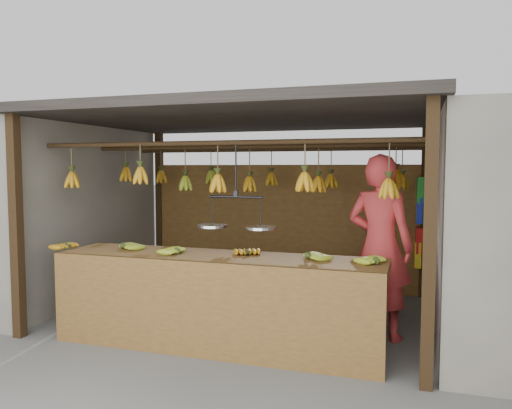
% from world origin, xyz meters
% --- Properties ---
extents(ground, '(80.00, 80.00, 0.00)m').
position_xyz_m(ground, '(0.00, 0.00, 0.00)').
color(ground, '#5B5B57').
extents(stall, '(4.30, 3.30, 2.40)m').
position_xyz_m(stall, '(0.00, 0.33, 1.97)').
color(stall, black).
rests_on(stall, ground).
extents(neighbor_left, '(3.00, 3.00, 2.30)m').
position_xyz_m(neighbor_left, '(-3.60, 0.00, 1.15)').
color(neighbor_left, slate).
rests_on(neighbor_left, ground).
extents(counter, '(3.44, 0.74, 0.96)m').
position_xyz_m(counter, '(0.06, -1.23, 0.70)').
color(counter, brown).
rests_on(counter, ground).
extents(hanging_bananas, '(3.61, 2.22, 0.39)m').
position_xyz_m(hanging_bananas, '(0.00, 0.00, 1.61)').
color(hanging_bananas, '#AF7612').
rests_on(hanging_bananas, ground).
extents(balance_scale, '(0.80, 0.30, 0.84)m').
position_xyz_m(balance_scale, '(0.21, -1.00, 1.21)').
color(balance_scale, black).
rests_on(balance_scale, ground).
extents(vendor, '(0.80, 0.65, 1.90)m').
position_xyz_m(vendor, '(1.55, -0.35, 0.95)').
color(vendor, '#BF3333').
rests_on(vendor, ground).
extents(bag_bundles, '(0.08, 0.26, 1.20)m').
position_xyz_m(bag_bundles, '(1.94, 1.35, 1.01)').
color(bag_bundles, '#199926').
rests_on(bag_bundles, ground).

